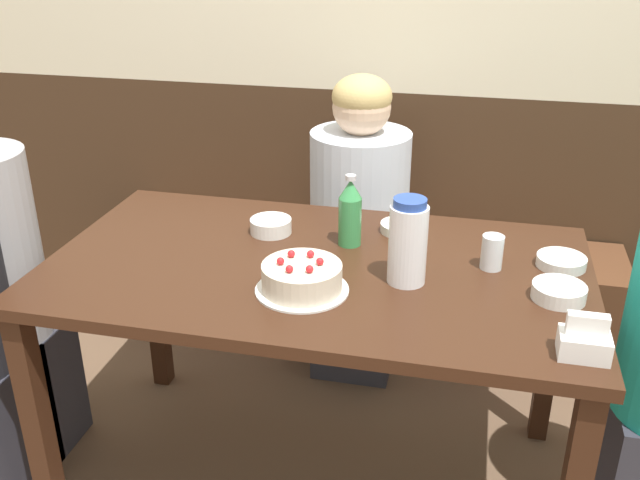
% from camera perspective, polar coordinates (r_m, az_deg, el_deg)
% --- Properties ---
extents(ground_plane, '(12.00, 12.00, 0.00)m').
position_cam_1_polar(ground_plane, '(2.44, -0.24, -18.38)').
color(ground_plane, brown).
extents(back_wall, '(4.80, 0.04, 2.50)m').
position_cam_1_polar(back_wall, '(2.84, 4.79, 16.20)').
color(back_wall, '#3D2819').
rests_on(back_wall, ground_plane).
extents(bench_seat, '(2.01, 0.38, 0.48)m').
position_cam_1_polar(bench_seat, '(2.96, 3.46, -4.17)').
color(bench_seat, '#56331E').
rests_on(bench_seat, ground_plane).
extents(dining_table, '(1.51, 0.85, 0.77)m').
position_cam_1_polar(dining_table, '(2.03, -0.28, -4.19)').
color(dining_table, '#381E11').
rests_on(dining_table, ground_plane).
extents(birthday_cake, '(0.24, 0.24, 0.09)m').
position_cam_1_polar(birthday_cake, '(1.84, -1.58, -3.05)').
color(birthday_cake, white).
rests_on(birthday_cake, dining_table).
extents(water_pitcher, '(0.10, 0.10, 0.24)m').
position_cam_1_polar(water_pitcher, '(1.86, 7.05, -0.17)').
color(water_pitcher, white).
rests_on(water_pitcher, dining_table).
extents(soju_bottle, '(0.07, 0.07, 0.22)m').
position_cam_1_polar(soju_bottle, '(2.07, 2.42, 2.25)').
color(soju_bottle, '#388E4C').
rests_on(soju_bottle, dining_table).
extents(napkin_holder, '(0.11, 0.08, 0.11)m').
position_cam_1_polar(napkin_holder, '(1.68, 20.41, -7.59)').
color(napkin_holder, white).
rests_on(napkin_holder, dining_table).
extents(bowl_soup_white, '(0.14, 0.14, 0.03)m').
position_cam_1_polar(bowl_soup_white, '(2.08, 18.74, -1.64)').
color(bowl_soup_white, white).
rests_on(bowl_soup_white, dining_table).
extents(bowl_rice_small, '(0.13, 0.13, 0.03)m').
position_cam_1_polar(bowl_rice_small, '(2.20, 6.48, 1.01)').
color(bowl_rice_small, white).
rests_on(bowl_rice_small, dining_table).
extents(bowl_side_dish, '(0.13, 0.13, 0.04)m').
position_cam_1_polar(bowl_side_dish, '(2.18, -3.95, 1.14)').
color(bowl_side_dish, white).
rests_on(bowl_side_dish, dining_table).
extents(bowl_sauce_shallow, '(0.14, 0.14, 0.04)m').
position_cam_1_polar(bowl_sauce_shallow, '(1.90, 18.57, -3.97)').
color(bowl_sauce_shallow, white).
rests_on(bowl_sauce_shallow, dining_table).
extents(glass_water_tall, '(0.06, 0.06, 0.10)m').
position_cam_1_polar(glass_water_tall, '(2.00, 13.60, -0.96)').
color(glass_water_tall, silver).
rests_on(glass_water_tall, dining_table).
extents(person_teal_shirt, '(0.36, 0.36, 1.16)m').
position_cam_1_polar(person_teal_shirt, '(2.68, 3.05, 0.76)').
color(person_teal_shirt, '#33333D').
rests_on(person_teal_shirt, ground_plane).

